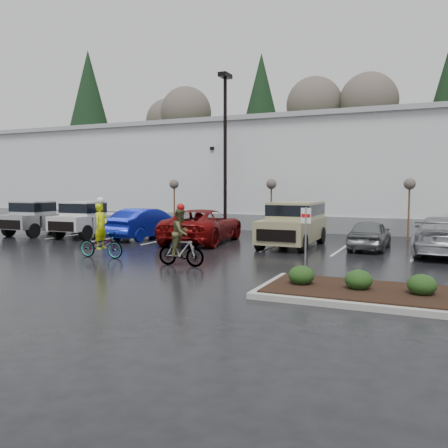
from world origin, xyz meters
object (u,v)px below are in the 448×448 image
at_px(pickup_white, 94,219).
at_px(car_red, 203,226).
at_px(car_blue, 147,223).
at_px(sapling_east, 410,187).
at_px(sapling_west, 174,187).
at_px(pickup_silver, 45,217).
at_px(car_grey, 370,234).
at_px(cyclist_hivis, 101,239).
at_px(cyclist_olive, 181,243).
at_px(fire_lane_sign, 306,234).
at_px(suv_tan, 293,224).
at_px(lamppost, 225,136).
at_px(car_far_silver, 443,236).
at_px(sapling_mid, 271,187).

bearing_deg(pickup_white, car_red, -1.06).
bearing_deg(car_blue, sapling_east, -151.77).
bearing_deg(sapling_west, car_red, -48.76).
relative_size(pickup_silver, car_grey, 1.33).
bearing_deg(cyclist_hivis, sapling_east, -44.43).
distance_m(sapling_east, cyclist_olive, 13.89).
distance_m(fire_lane_sign, suv_tan, 8.10).
bearing_deg(lamppost, car_grey, -23.04).
xyz_separation_m(fire_lane_sign, car_blue, (-10.54, 7.70, -0.60)).
height_order(pickup_silver, car_red, pickup_silver).
distance_m(fire_lane_sign, car_far_silver, 8.52).
relative_size(suv_tan, cyclist_olive, 2.31).
height_order(lamppost, pickup_silver, lamppost).
xyz_separation_m(sapling_west, car_red, (4.74, -5.41, -1.90)).
height_order(lamppost, sapling_mid, lamppost).
distance_m(lamppost, car_far_silver, 13.23).
height_order(sapling_east, cyclist_hivis, sapling_east).
distance_m(sapling_west, suv_tan, 10.70).
relative_size(lamppost, sapling_east, 2.88).
xyz_separation_m(sapling_mid, suv_tan, (2.74, -5.12, -1.70)).
distance_m(suv_tan, cyclist_hivis, 8.69).
relative_size(lamppost, sapling_mid, 2.88).
bearing_deg(car_grey, sapling_mid, -36.28).
height_order(pickup_white, cyclist_hivis, cyclist_hivis).
height_order(sapling_mid, cyclist_olive, sapling_mid).
distance_m(fire_lane_sign, car_grey, 8.21).
xyz_separation_m(sapling_west, suv_tan, (9.24, -5.12, -1.70)).
bearing_deg(car_red, fire_lane_sign, 127.23).
relative_size(sapling_east, suv_tan, 0.63).
height_order(sapling_west, pickup_white, sapling_west).
bearing_deg(sapling_west, fire_lane_sign, -47.33).
relative_size(car_blue, car_red, 0.82).
bearing_deg(sapling_east, pickup_white, -161.81).
relative_size(sapling_east, cyclist_hivis, 1.35).
height_order(suv_tan, cyclist_hivis, cyclist_hivis).
distance_m(sapling_mid, suv_tan, 6.05).
height_order(sapling_west, car_grey, sapling_west).
distance_m(sapling_west, sapling_east, 14.00).
height_order(car_blue, cyclist_olive, cyclist_olive).
relative_size(pickup_silver, car_red, 0.87).
bearing_deg(fire_lane_sign, suv_tan, 108.42).
bearing_deg(sapling_east, car_grey, -106.35).
bearing_deg(car_far_silver, cyclist_hivis, 28.48).
bearing_deg(sapling_west, lamppost, -14.04).
distance_m(lamppost, sapling_east, 10.48).
height_order(sapling_mid, suv_tan, sapling_mid).
distance_m(sapling_west, car_blue, 5.59).
relative_size(sapling_east, cyclist_olive, 1.45).
bearing_deg(pickup_white, car_blue, 3.21).
bearing_deg(pickup_white, car_grey, 2.39).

